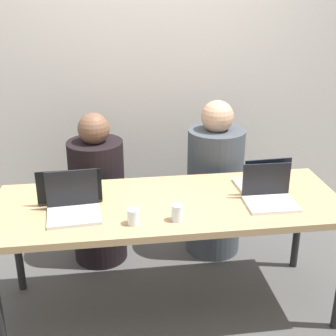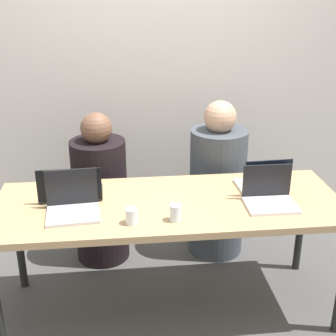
{
  "view_description": "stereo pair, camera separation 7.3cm",
  "coord_description": "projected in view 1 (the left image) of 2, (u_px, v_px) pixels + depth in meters",
  "views": [
    {
      "loc": [
        -0.34,
        -2.38,
        1.94
      ],
      "look_at": [
        0.0,
        0.07,
        0.92
      ],
      "focal_mm": 50.0,
      "sensor_mm": 36.0,
      "label": 1
    },
    {
      "loc": [
        -0.27,
        -2.39,
        1.94
      ],
      "look_at": [
        0.0,
        0.07,
        0.92
      ],
      "focal_mm": 50.0,
      "sensor_mm": 36.0,
      "label": 2
    }
  ],
  "objects": [
    {
      "name": "laptop_back_left",
      "position": [
        71.0,
        192.0,
        2.7
      ],
      "size": [
        0.36,
        0.25,
        0.21
      ],
      "rotation": [
        0.0,
        0.0,
        3.16
      ],
      "color": "#363A38",
      "rests_on": "desk"
    },
    {
      "name": "person_on_left",
      "position": [
        98.0,
        197.0,
        3.31
      ],
      "size": [
        0.39,
        0.39,
        1.1
      ],
      "rotation": [
        0.0,
        0.0,
        3.15
      ],
      "color": "black",
      "rests_on": "ground"
    },
    {
      "name": "back_wall",
      "position": [
        147.0,
        74.0,
        3.67
      ],
      "size": [
        5.18,
        0.1,
        2.44
      ],
      "primitive_type": "cube",
      "color": "silver",
      "rests_on": "ground"
    },
    {
      "name": "water_glass_center",
      "position": [
        177.0,
        214.0,
        2.46
      ],
      "size": [
        0.06,
        0.06,
        0.09
      ],
      "color": "silver",
      "rests_on": "desk"
    },
    {
      "name": "desk",
      "position": [
        170.0,
        211.0,
        2.7
      ],
      "size": [
        1.99,
        0.74,
        0.74
      ],
      "color": "tan",
      "rests_on": "ground"
    },
    {
      "name": "laptop_back_right",
      "position": [
        262.0,
        181.0,
        2.83
      ],
      "size": [
        0.29,
        0.26,
        0.22
      ],
      "rotation": [
        0.0,
        0.0,
        3.19
      ],
      "color": "silver",
      "rests_on": "desk"
    },
    {
      "name": "person_on_right",
      "position": [
        214.0,
        187.0,
        3.4
      ],
      "size": [
        0.5,
        0.5,
        1.16
      ],
      "rotation": [
        0.0,
        0.0,
        2.86
      ],
      "color": "#3F464E",
      "rests_on": "ground"
    },
    {
      "name": "ground_plane",
      "position": [
        170.0,
        306.0,
        2.96
      ],
      "size": [
        12.0,
        12.0,
        0.0
      ],
      "primitive_type": "plane",
      "color": "#4A4948"
    },
    {
      "name": "laptop_front_right",
      "position": [
        269.0,
        195.0,
        2.65
      ],
      "size": [
        0.28,
        0.25,
        0.21
      ],
      "rotation": [
        0.0,
        0.0,
        -0.01
      ],
      "color": "silver",
      "rests_on": "desk"
    },
    {
      "name": "laptop_front_left",
      "position": [
        73.0,
        206.0,
        2.52
      ],
      "size": [
        0.3,
        0.27,
        0.23
      ],
      "rotation": [
        0.0,
        0.0,
        0.08
      ],
      "color": "silver",
      "rests_on": "desk"
    },
    {
      "name": "water_glass_left",
      "position": [
        133.0,
        218.0,
        2.43
      ],
      "size": [
        0.06,
        0.06,
        0.09
      ],
      "color": "white",
      "rests_on": "desk"
    }
  ]
}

